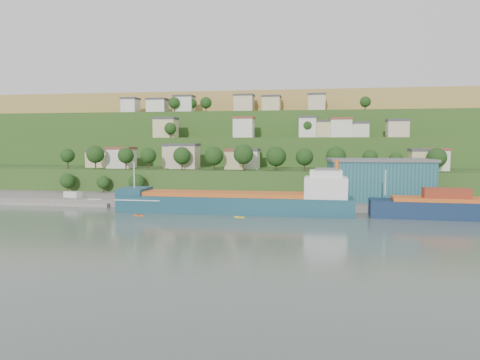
% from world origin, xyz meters
% --- Properties ---
extents(ground, '(500.00, 500.00, 0.00)m').
position_xyz_m(ground, '(0.00, 0.00, 0.00)').
color(ground, '#485851').
rests_on(ground, ground).
extents(quay, '(220.00, 26.00, 4.00)m').
position_xyz_m(quay, '(20.00, 28.00, 0.00)').
color(quay, slate).
rests_on(quay, ground).
extents(pebble_beach, '(40.00, 18.00, 2.40)m').
position_xyz_m(pebble_beach, '(-55.00, 22.00, 0.00)').
color(pebble_beach, slate).
rests_on(pebble_beach, ground).
extents(hillside, '(360.00, 210.95, 96.00)m').
position_xyz_m(hillside, '(-0.00, 168.69, 0.08)').
color(hillside, '#284719').
rests_on(hillside, ground).
extents(cargo_ship_near, '(66.38, 10.79, 17.05)m').
position_xyz_m(cargo_ship_near, '(7.14, 9.03, 2.72)').
color(cargo_ship_near, '#13354A').
rests_on(cargo_ship_near, ground).
extents(warehouse, '(32.60, 21.74, 12.80)m').
position_xyz_m(warehouse, '(47.07, 30.41, 8.43)').
color(warehouse, '#1C4F54').
rests_on(warehouse, quay).
extents(caravan, '(6.34, 4.13, 2.74)m').
position_xyz_m(caravan, '(-50.28, 20.35, 2.57)').
color(caravan, silver).
rests_on(caravan, pebble_beach).
extents(dinghy, '(4.64, 2.04, 0.90)m').
position_xyz_m(dinghy, '(-40.72, 16.63, 1.65)').
color(dinghy, silver).
rests_on(dinghy, pebble_beach).
extents(kayak_orange, '(2.98, 0.67, 0.74)m').
position_xyz_m(kayak_orange, '(-19.43, -0.46, 0.22)').
color(kayak_orange, '#DE4F13').
rests_on(kayak_orange, ground).
extents(kayak_yellow, '(2.89, 1.31, 0.72)m').
position_xyz_m(kayak_yellow, '(8.08, 1.10, 0.21)').
color(kayak_yellow, yellow).
rests_on(kayak_yellow, ground).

